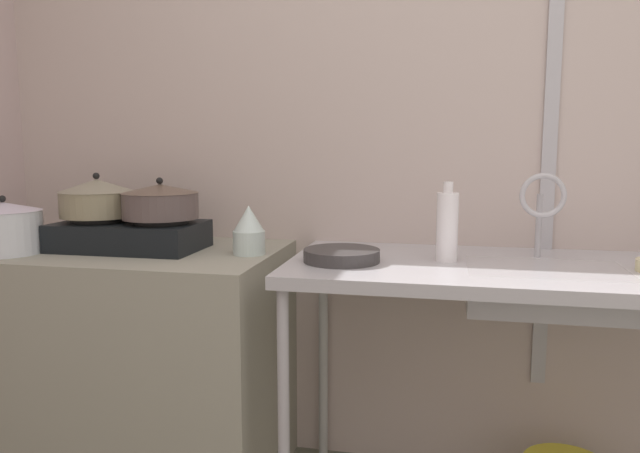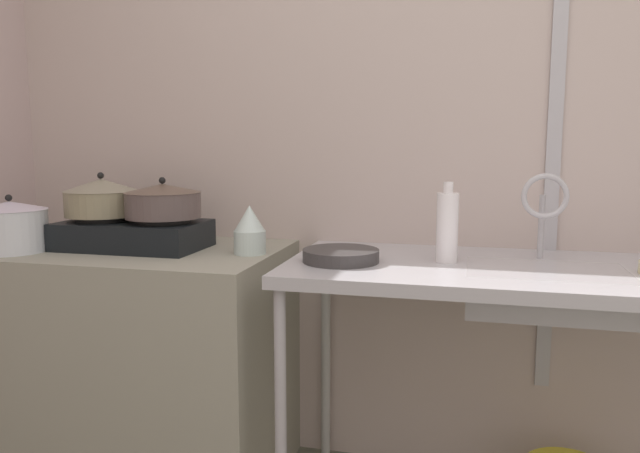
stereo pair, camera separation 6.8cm
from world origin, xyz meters
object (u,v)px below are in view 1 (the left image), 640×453
Objects in this scene: bottle_by_sink at (447,226)px; faucet at (542,201)px; sink_basin at (545,289)px; pot_beside_stove at (4,228)px; frying_pan at (342,255)px; pot_on_left_burner at (97,198)px; percolator at (249,231)px; stove at (130,235)px; pot_on_right_burner at (160,201)px.

faucet is at bearing 17.12° from bottle_by_sink.
sink_basin is at bearing -8.89° from bottle_by_sink.
bottle_by_sink is at bearing -162.88° from faucet.
pot_beside_stove is 1.18m from frying_pan.
pot_on_left_burner is 1.25m from bottle_by_sink.
pot_beside_stove reaches higher than percolator.
frying_pan is (0.79, -0.07, -0.03)m from stove.
faucet is (1.54, 0.10, 0.01)m from pot_on_left_burner.
bottle_by_sink is at bearing 171.11° from sink_basin.
pot_beside_stove is 0.89× the size of faucet.
pot_beside_stove is (-0.26, -0.16, -0.09)m from pot_on_left_burner.
percolator is 0.68× the size of frying_pan.
pot_beside_stove is 1.02× the size of frying_pan.
pot_on_right_burner is 0.69m from frying_pan.
pot_on_left_burner reaches higher than pot_on_right_burner.
bottle_by_sink is at bearing 0.59° from stove.
stove is at bearing 178.57° from sink_basin.
bottle_by_sink is (1.00, 0.01, -0.06)m from pot_on_right_burner.
stove is 0.18m from pot_on_right_burner.
bottle_by_sink reaches higher than sink_basin.
bottle_by_sink is at bearing 0.53° from pot_on_left_burner.
sink_basin is at bearing 4.02° from pot_beside_stove.
stove is 0.42m from pot_beside_stove.
faucet is at bearing 4.19° from stove.
faucet reaches higher than bottle_by_sink.
pot_on_left_burner is at bearing 178.68° from sink_basin.
pot_beside_stove is at bearing -148.17° from pot_on_left_burner.
faucet reaches higher than pot_on_left_burner.
frying_pan is (0.66, -0.07, -0.16)m from pot_on_right_burner.
bottle_by_sink is at bearing 6.59° from pot_beside_stove.
sink_basin is (1.30, -0.04, -0.24)m from pot_on_right_burner.
stove is at bearing -175.81° from faucet.
pot_on_right_burner reaches higher than percolator.
bottle_by_sink is (1.12, 0.01, 0.06)m from stove.
faucet is (0.97, 0.11, 0.11)m from percolator.
percolator reaches higher than frying_pan.
frying_pan is at bearing -164.95° from faucet.
sink_basin is 1.90× the size of frying_pan.
pot_on_left_burner reaches higher than frying_pan.
faucet reaches higher than percolator.
pot_on_right_burner is 1.32m from sink_basin.
faucet is at bearing 4.58° from pot_on_right_burner.
stove is 1.09× the size of sink_basin.
stove is 3.05× the size of percolator.
bottle_by_sink reaches higher than pot_beside_stove.
percolator is (0.45, -0.00, 0.03)m from stove.
frying_pan is 0.35m from bottle_by_sink.
faucet is (-0.00, 0.14, 0.26)m from sink_basin.
pot_beside_stove is (-0.39, -0.16, 0.04)m from stove.
pot_on_left_burner reaches higher than stove.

